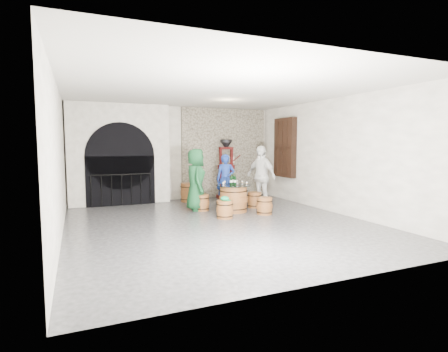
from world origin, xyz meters
name	(u,v)px	position (x,y,z in m)	size (l,w,h in m)	color
ground	(219,223)	(0.00, 0.00, 0.00)	(8.00, 8.00, 0.00)	#2A2A2C
wall_back	(176,153)	(0.00, 4.00, 1.60)	(8.00, 8.00, 0.00)	white
wall_front	(331,169)	(0.00, -4.00, 1.60)	(8.00, 8.00, 0.00)	white
wall_left	(58,160)	(-3.50, 0.00, 1.60)	(8.00, 8.00, 0.00)	white
wall_right	(335,156)	(3.50, 0.00, 1.60)	(8.00, 8.00, 0.00)	white
ceiling	(219,90)	(0.00, 0.00, 3.20)	(8.00, 8.00, 0.00)	beige
stone_facing_panel	(224,153)	(1.80, 3.94, 1.60)	(3.20, 0.12, 3.18)	gray
arched_opening	(120,155)	(-1.90, 3.74, 1.58)	(3.10, 0.60, 3.19)	white
shuttered_window	(285,148)	(3.38, 2.40, 1.80)	(0.23, 1.10, 2.00)	black
barrel_table	(233,198)	(0.92, 1.20, 0.38)	(0.99, 0.99, 0.77)	brown
barrel_stool_left	(202,203)	(0.14, 1.70, 0.23)	(0.45, 0.45, 0.47)	brown
barrel_stool_far	(227,199)	(1.11, 2.11, 0.23)	(0.45, 0.45, 0.47)	brown
barrel_stool_right	(254,200)	(1.78, 1.55, 0.23)	(0.45, 0.45, 0.47)	brown
barrel_stool_near_right	(265,206)	(1.55, 0.52, 0.23)	(0.45, 0.45, 0.47)	brown
barrel_stool_near_left	(225,209)	(0.34, 0.48, 0.23)	(0.45, 0.45, 0.47)	brown
green_cap	(225,199)	(0.35, 0.47, 0.51)	(0.26, 0.22, 0.12)	#0D8F50
person_green	(196,180)	(0.00, 1.79, 0.90)	(0.88, 0.57, 1.80)	#134623
person_blue	(226,180)	(1.16, 2.32, 0.80)	(0.59, 0.39, 1.61)	navy
person_white	(261,176)	(2.05, 1.66, 0.94)	(1.10, 0.46, 1.88)	white
wine_bottle_left	(231,180)	(0.87, 1.25, 0.90)	(0.08, 0.08, 0.32)	black
wine_bottle_center	(235,180)	(0.97, 1.21, 0.90)	(0.08, 0.08, 0.32)	black
wine_bottle_right	(233,180)	(1.00, 1.40, 0.90)	(0.08, 0.08, 0.32)	black
tasting_glass_a	(223,184)	(0.57, 1.11, 0.82)	(0.05, 0.05, 0.10)	#AD6321
tasting_glass_b	(242,183)	(1.23, 1.27, 0.82)	(0.05, 0.05, 0.10)	#AD6321
tasting_glass_c	(225,183)	(0.76, 1.44, 0.82)	(0.05, 0.05, 0.10)	#AD6321
tasting_glass_d	(237,182)	(1.17, 1.46, 0.82)	(0.05, 0.05, 0.10)	#AD6321
tasting_glass_e	(247,184)	(1.23, 0.96, 0.82)	(0.05, 0.05, 0.10)	#AD6321
tasting_glass_f	(224,183)	(0.64, 1.24, 0.82)	(0.05, 0.05, 0.10)	#AD6321
side_barrel	(187,192)	(0.21, 3.36, 0.31)	(0.47, 0.47, 0.62)	brown
corking_press	(226,164)	(1.69, 3.52, 1.21)	(0.87, 0.50, 2.08)	#4B100C
control_box	(231,160)	(2.05, 3.86, 1.35)	(0.18, 0.10, 0.22)	silver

